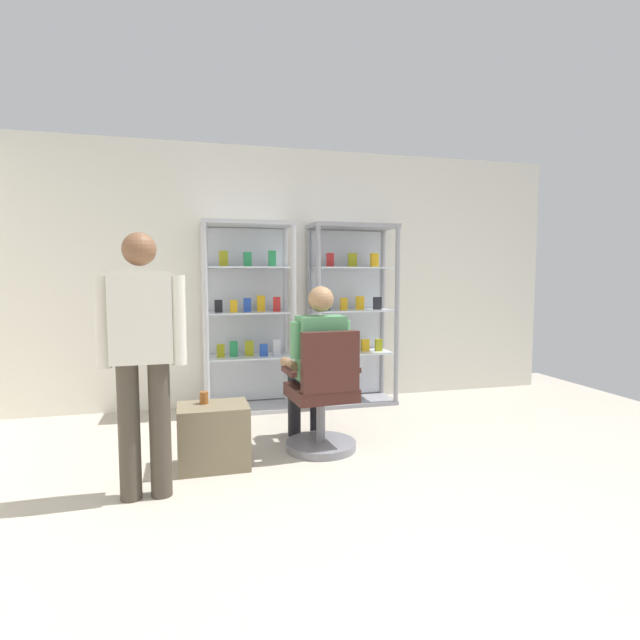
# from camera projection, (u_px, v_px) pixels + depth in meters

# --- Properties ---
(ground_plane) EXTENTS (7.20, 7.20, 0.00)m
(ground_plane) POSITION_uv_depth(u_px,v_px,m) (415.00, 533.00, 2.70)
(ground_plane) COLOR #B2A899
(back_wall) EXTENTS (6.00, 0.10, 2.70)m
(back_wall) POSITION_uv_depth(u_px,v_px,m) (295.00, 277.00, 5.46)
(back_wall) COLOR silver
(back_wall) RESTS_ON ground
(display_cabinet_left) EXTENTS (0.90, 0.45, 1.90)m
(display_cabinet_left) POSITION_uv_depth(u_px,v_px,m) (248.00, 316.00, 5.13)
(display_cabinet_left) COLOR #B7B7BC
(display_cabinet_left) RESTS_ON ground
(display_cabinet_right) EXTENTS (0.90, 0.45, 1.90)m
(display_cabinet_right) POSITION_uv_depth(u_px,v_px,m) (350.00, 314.00, 5.41)
(display_cabinet_right) COLOR gray
(display_cabinet_right) RESTS_ON ground
(office_chair) EXTENTS (0.58, 0.56, 0.96)m
(office_chair) POSITION_uv_depth(u_px,v_px,m) (323.00, 402.00, 3.91)
(office_chair) COLOR slate
(office_chair) RESTS_ON ground
(seated_shopkeeper) EXTENTS (0.51, 0.59, 1.29)m
(seated_shopkeeper) POSITION_uv_depth(u_px,v_px,m) (316.00, 358.00, 4.04)
(seated_shopkeeper) COLOR black
(seated_shopkeeper) RESTS_ON ground
(storage_crate) EXTENTS (0.50, 0.37, 0.45)m
(storage_crate) POSITION_uv_depth(u_px,v_px,m) (213.00, 436.00, 3.62)
(storage_crate) COLOR #72664C
(storage_crate) RESTS_ON ground
(tea_glass) EXTENTS (0.06, 0.06, 0.09)m
(tea_glass) POSITION_uv_depth(u_px,v_px,m) (204.00, 398.00, 3.63)
(tea_glass) COLOR brown
(tea_glass) RESTS_ON storage_crate
(standing_customer) EXTENTS (0.52, 0.23, 1.63)m
(standing_customer) POSITION_uv_depth(u_px,v_px,m) (142.00, 348.00, 3.05)
(standing_customer) COLOR #3F382D
(standing_customer) RESTS_ON ground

